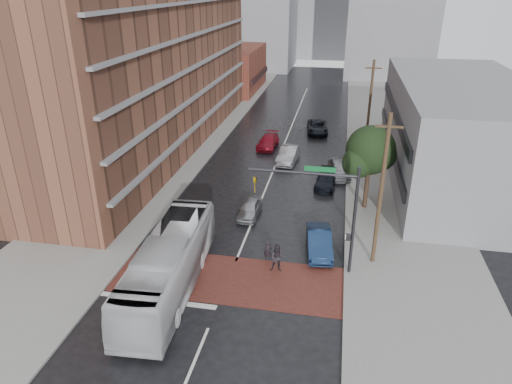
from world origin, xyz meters
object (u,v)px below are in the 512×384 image
Objects in this scene: car_parked_mid at (326,180)px; suv_travel at (317,127)px; car_travel_a at (250,208)px; car_travel_b at (289,155)px; transit_bus at (169,264)px; car_travel_c at (268,142)px; pedestrian_b at (278,258)px; car_parked_near at (319,242)px; pedestrian_a at (268,251)px; car_parked_far at (339,169)px.

suv_travel is at bearing 100.59° from car_parked_mid.
car_travel_b reaches higher than car_travel_a.
car_travel_b reaches higher than suv_travel.
car_travel_b is at bearing 75.69° from transit_bus.
car_travel_b is 4.99m from car_travel_c.
suv_travel is (3.76, 23.00, 0.08)m from car_travel_a.
pedestrian_b is 0.44× the size of car_parked_mid.
car_travel_b is (-1.67, 19.38, -0.14)m from pedestrian_b.
pedestrian_b is 3.71m from car_parked_near.
car_travel_a is at bearing 71.09° from transit_bus.
car_parked_near is (6.90, -20.72, 0.07)m from car_travel_c.
pedestrian_a reaches higher than suv_travel.
transit_bus is 18.86m from car_parked_mid.
suv_travel is at bearing 94.85° from pedestrian_a.
car_travel_c is at bearing 129.12° from car_travel_b.
pedestrian_a is at bearing -77.26° from car_travel_c.
car_travel_b is (4.32, 22.32, -0.89)m from transit_bus.
transit_bus is at bearing -134.96° from pedestrian_a.
car_travel_b reaches higher than car_travel_c.
pedestrian_b reaches higher than pedestrian_a.
car_travel_c is 11.77m from car_parked_mid.
pedestrian_a is at bearing -66.57° from car_travel_a.
transit_bus is at bearing -126.10° from car_parked_far.
car_parked_far is at bearing 56.30° from car_travel_a.
car_travel_b is at bearing 90.09° from pedestrian_b.
transit_bus is at bearing -107.09° from suv_travel.
transit_bus reaches higher than car_parked_far.
car_travel_a reaches higher than car_parked_mid.
car_parked_far reaches higher than car_travel_a.
pedestrian_a is 22.76m from car_travel_c.
suv_travel is at bearing 86.78° from car_parked_near.
car_parked_far reaches higher than car_parked_mid.
pedestrian_b is at bearing -95.43° from car_parked_mid.
car_parked_near is (5.64, -4.27, 0.11)m from car_travel_a.
car_parked_near is at bearing 44.13° from pedestrian_b.
transit_bus is 2.50× the size of car_travel_b.
car_parked_far is (6.67, 9.45, 0.12)m from car_travel_a.
car_travel_a is at bearing -92.00° from car_travel_b.
suv_travel is at bearing 91.93° from car_parked_far.
car_parked_near reaches higher than car_parked_mid.
car_travel_b is at bearing 96.75° from car_parked_near.
pedestrian_a is 0.30× the size of car_travel_b.
car_parked_near is 11.14m from car_parked_mid.
car_travel_a is at bearing 109.55° from pedestrian_b.
car_parked_mid is (4.04, -5.44, -0.18)m from car_travel_b.
suv_travel is at bearing 75.43° from transit_bus.
car_parked_near reaches higher than car_travel_c.
car_parked_far is at bearing -24.01° from car_travel_b.
pedestrian_b is at bearing -96.93° from suv_travel.
car_parked_near is at bearing 35.86° from pedestrian_a.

